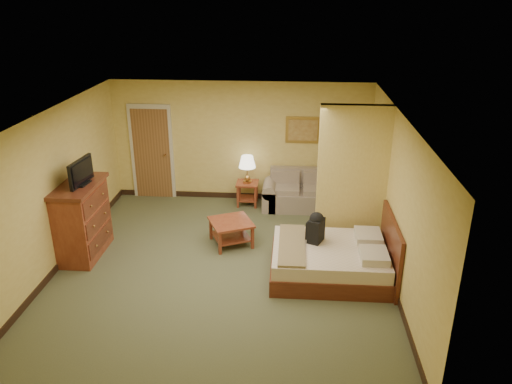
# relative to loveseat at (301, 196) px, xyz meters

# --- Properties ---
(floor) EXTENTS (6.00, 6.00, 0.00)m
(floor) POSITION_rel_loveseat_xyz_m (-1.32, -2.57, -0.27)
(floor) COLOR #525638
(floor) RESTS_ON ground
(ceiling) EXTENTS (6.00, 6.00, 0.00)m
(ceiling) POSITION_rel_loveseat_xyz_m (-1.32, -2.57, 2.33)
(ceiling) COLOR white
(ceiling) RESTS_ON back_wall
(back_wall) EXTENTS (5.50, 0.02, 2.60)m
(back_wall) POSITION_rel_loveseat_xyz_m (-1.32, 0.43, 1.03)
(back_wall) COLOR #DFC35F
(back_wall) RESTS_ON floor
(left_wall) EXTENTS (0.02, 6.00, 2.60)m
(left_wall) POSITION_rel_loveseat_xyz_m (-4.07, -2.57, 1.03)
(left_wall) COLOR #DFC35F
(left_wall) RESTS_ON floor
(right_wall) EXTENTS (0.02, 6.00, 2.60)m
(right_wall) POSITION_rel_loveseat_xyz_m (1.43, -2.57, 1.03)
(right_wall) COLOR #DFC35F
(right_wall) RESTS_ON floor
(partition) EXTENTS (1.20, 0.15, 2.60)m
(partition) POSITION_rel_loveseat_xyz_m (0.83, -1.64, 1.03)
(partition) COLOR #DFC35F
(partition) RESTS_ON floor
(door) EXTENTS (0.94, 0.16, 2.10)m
(door) POSITION_rel_loveseat_xyz_m (-3.27, 0.39, 0.77)
(door) COLOR beige
(door) RESTS_ON floor
(baseboard) EXTENTS (5.50, 0.02, 0.12)m
(baseboard) POSITION_rel_loveseat_xyz_m (-1.32, 0.42, -0.21)
(baseboard) COLOR black
(baseboard) RESTS_ON floor
(loveseat) EXTENTS (1.62, 0.75, 0.82)m
(loveseat) POSITION_rel_loveseat_xyz_m (0.00, 0.00, 0.00)
(loveseat) COLOR gray
(loveseat) RESTS_ON floor
(side_table) EXTENTS (0.47, 0.47, 0.51)m
(side_table) POSITION_rel_loveseat_xyz_m (-1.15, 0.08, 0.07)
(side_table) COLOR maroon
(side_table) RESTS_ON floor
(table_lamp) EXTENTS (0.36, 0.36, 0.59)m
(table_lamp) POSITION_rel_loveseat_xyz_m (-1.15, 0.08, 0.70)
(table_lamp) COLOR #AE7F40
(table_lamp) RESTS_ON side_table
(coffee_table) EXTENTS (0.94, 0.94, 0.46)m
(coffee_table) POSITION_rel_loveseat_xyz_m (-1.28, -1.73, 0.06)
(coffee_table) COLOR maroon
(coffee_table) RESTS_ON floor
(wall_picture) EXTENTS (0.73, 0.04, 0.57)m
(wall_picture) POSITION_rel_loveseat_xyz_m (0.00, 0.40, 1.33)
(wall_picture) COLOR #B78E3F
(wall_picture) RESTS_ON back_wall
(dresser) EXTENTS (0.65, 1.24, 1.32)m
(dresser) POSITION_rel_loveseat_xyz_m (-3.79, -2.30, 0.40)
(dresser) COLOR maroon
(dresser) RESTS_ON floor
(tv) EXTENTS (0.21, 0.72, 0.44)m
(tv) POSITION_rel_loveseat_xyz_m (-3.69, -2.30, 1.26)
(tv) COLOR black
(tv) RESTS_ON dresser
(bed) EXTENTS (1.92, 1.59, 1.03)m
(bed) POSITION_rel_loveseat_xyz_m (0.51, -2.67, 0.01)
(bed) COLOR #512013
(bed) RESTS_ON floor
(backpack) EXTENTS (0.30, 0.35, 0.52)m
(backpack) POSITION_rel_loveseat_xyz_m (0.21, -2.48, 0.51)
(backpack) COLOR black
(backpack) RESTS_ON bed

